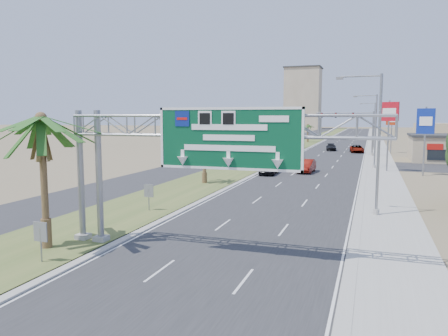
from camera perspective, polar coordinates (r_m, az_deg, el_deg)
name	(u,v)px	position (r m, az deg, el deg)	size (l,w,h in m)	color
road	(343,143)	(120.81, 15.34, 3.15)	(12.00, 300.00, 0.02)	#28282B
sidewalk_right	(377,144)	(120.61, 19.38, 3.02)	(4.00, 300.00, 0.10)	#9E9B93
median_grass	(306,142)	(121.79, 10.63, 3.33)	(7.00, 300.00, 0.12)	#4A5D29
opposing_road	(281,142)	(122.97, 7.39, 3.39)	(8.00, 300.00, 0.02)	#28282B
sign_gantry	(202,137)	(21.88, -2.93, 4.12)	(16.75, 1.24, 7.50)	gray
palm_near	(41,119)	(24.50, -22.80, 5.93)	(5.70, 5.70, 8.35)	brown
palm_row_b	(204,137)	(45.54, -2.58, 4.02)	(3.99, 3.99, 5.95)	brown
palm_row_c	(246,127)	(60.70, 2.91, 5.41)	(3.99, 3.99, 6.75)	brown
palm_row_d	(274,132)	(78.20, 6.50, 4.76)	(3.99, 3.99, 5.45)	brown
palm_row_e	(292,126)	(96.83, 8.90, 5.49)	(3.99, 3.99, 6.15)	brown
palm_row_f	(308,125)	(121.54, 10.91, 5.51)	(3.99, 3.99, 5.75)	brown
streetlight_near	(376,150)	(32.49, 19.19, 2.20)	(3.27, 0.44, 10.00)	gray
streetlight_mid	(374,134)	(62.44, 18.99, 4.20)	(3.27, 0.44, 10.00)	gray
streetlight_far	(373,128)	(98.43, 18.91, 5.00)	(3.27, 0.44, 10.00)	gray
signal_mast	(361,129)	(82.42, 17.46, 4.89)	(10.28, 0.71, 8.00)	gray
median_signback_a	(40,235)	(22.77, -22.85, -8.04)	(0.75, 0.08, 2.08)	gray
median_signback_b	(149,193)	(32.82, -9.80, -3.19)	(0.75, 0.08, 2.08)	gray
tower_distant	(303,99)	(263.51, 10.26, 8.90)	(20.00, 16.00, 35.00)	tan
building_distant_left	(237,127)	(178.20, 1.70, 5.43)	(24.00, 14.00, 6.00)	tan
car_left_lane	(269,168)	(53.69, 5.89, 0.02)	(1.90, 4.73, 1.61)	black
car_mid_lane	(306,166)	(56.22, 10.68, 0.26)	(1.75, 5.03, 1.66)	#6B1009
car_right_lane	(357,149)	(89.77, 16.95, 2.40)	(2.43, 5.27, 1.46)	gray
car_far	(331,147)	(93.54, 13.82, 2.65)	(1.98, 4.87, 1.41)	black
pole_sign_red_near	(389,116)	(59.26, 20.75, 6.40)	(2.35, 1.14, 9.08)	gray
pole_sign_blue	(426,124)	(56.95, 24.83, 5.21)	(2.00, 0.86, 8.21)	gray
pole_sign_red_far	(392,123)	(90.33, 21.08, 5.50)	(2.17, 1.05, 7.42)	gray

